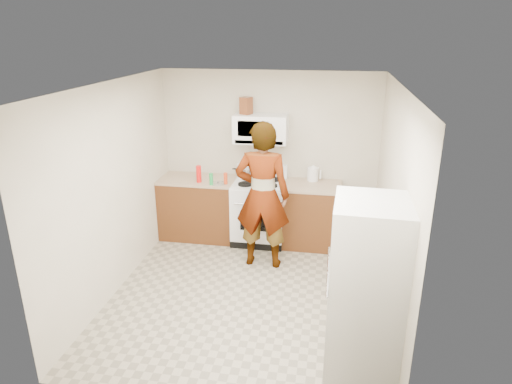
% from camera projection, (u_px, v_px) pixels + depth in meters
% --- Properties ---
extents(floor, '(3.60, 3.60, 0.00)m').
position_uv_depth(floor, '(248.00, 293.00, 5.58)').
color(floor, gray).
rests_on(floor, ground).
extents(back_wall, '(3.20, 0.02, 2.50)m').
position_uv_depth(back_wall, '(269.00, 156.00, 6.81)').
color(back_wall, beige).
rests_on(back_wall, floor).
extents(right_wall, '(0.02, 3.60, 2.50)m').
position_uv_depth(right_wall, '(392.00, 206.00, 4.90)').
color(right_wall, beige).
rests_on(right_wall, floor).
extents(cabinet_left, '(1.12, 0.62, 0.90)m').
position_uv_depth(cabinet_left, '(199.00, 209.00, 6.97)').
color(cabinet_left, '#5E2F16').
rests_on(cabinet_left, floor).
extents(counter_left, '(1.14, 0.64, 0.03)m').
position_uv_depth(counter_left, '(197.00, 180.00, 6.81)').
color(counter_left, tan).
rests_on(counter_left, cabinet_left).
extents(cabinet_right, '(0.80, 0.62, 0.90)m').
position_uv_depth(cabinet_right, '(312.00, 216.00, 6.70)').
color(cabinet_right, '#5E2F16').
rests_on(cabinet_right, floor).
extents(counter_right, '(0.82, 0.64, 0.03)m').
position_uv_depth(counter_right, '(313.00, 186.00, 6.54)').
color(counter_right, tan).
rests_on(counter_right, cabinet_right).
extents(gas_range, '(0.76, 0.65, 1.13)m').
position_uv_depth(gas_range, '(259.00, 211.00, 6.81)').
color(gas_range, white).
rests_on(gas_range, floor).
extents(microwave, '(0.76, 0.38, 0.40)m').
position_uv_depth(microwave, '(261.00, 129.00, 6.51)').
color(microwave, white).
rests_on(microwave, back_wall).
extents(person, '(0.72, 0.48, 1.98)m').
position_uv_depth(person, '(262.00, 196.00, 5.95)').
color(person, tan).
rests_on(person, floor).
extents(fridge, '(0.73, 0.73, 1.70)m').
position_uv_depth(fridge, '(369.00, 291.00, 4.06)').
color(fridge, '#BBBAB6').
rests_on(fridge, floor).
extents(kettle, '(0.18, 0.18, 0.20)m').
position_uv_depth(kettle, '(313.00, 174.00, 6.69)').
color(kettle, white).
rests_on(kettle, counter_right).
extents(jug, '(0.19, 0.19, 0.24)m').
position_uv_depth(jug, '(246.00, 106.00, 6.43)').
color(jug, brown).
rests_on(jug, microwave).
extents(saucepan, '(0.29, 0.29, 0.13)m').
position_uv_depth(saucepan, '(249.00, 172.00, 6.82)').
color(saucepan, silver).
rests_on(saucepan, gas_range).
extents(tray, '(0.29, 0.23, 0.05)m').
position_uv_depth(tray, '(265.00, 185.00, 6.47)').
color(tray, silver).
rests_on(tray, gas_range).
extents(bottle_spray, '(0.09, 0.09, 0.25)m').
position_uv_depth(bottle_spray, '(199.00, 174.00, 6.61)').
color(bottle_spray, red).
rests_on(bottle_spray, counter_left).
extents(bottle_hot_sauce, '(0.06, 0.06, 0.17)m').
position_uv_depth(bottle_hot_sauce, '(226.00, 178.00, 6.54)').
color(bottle_hot_sauce, red).
rests_on(bottle_hot_sauce, counter_left).
extents(bottle_green_cap, '(0.06, 0.06, 0.17)m').
position_uv_depth(bottle_green_cap, '(211.00, 179.00, 6.50)').
color(bottle_green_cap, green).
rests_on(bottle_green_cap, counter_left).
extents(pot_lid, '(0.26, 0.26, 0.01)m').
position_uv_depth(pot_lid, '(218.00, 183.00, 6.58)').
color(pot_lid, silver).
rests_on(pot_lid, counter_left).
extents(broom, '(0.19, 0.18, 1.14)m').
position_uv_depth(broom, '(374.00, 229.00, 5.98)').
color(broom, silver).
rests_on(broom, floor).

